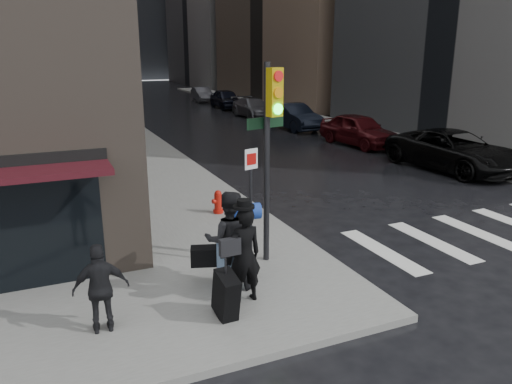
# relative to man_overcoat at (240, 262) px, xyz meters

# --- Properties ---
(ground) EXTENTS (140.00, 140.00, 0.00)m
(ground) POSITION_rel_man_overcoat_xyz_m (0.82, 0.29, -1.02)
(ground) COLOR black
(ground) RESTS_ON ground
(sidewalk_left) EXTENTS (4.00, 50.00, 0.15)m
(sidewalk_left) POSITION_rel_man_overcoat_xyz_m (0.82, 27.29, -0.95)
(sidewalk_left) COLOR slate
(sidewalk_left) RESTS_ON ground
(sidewalk_right) EXTENTS (3.00, 50.00, 0.15)m
(sidewalk_right) POSITION_rel_man_overcoat_xyz_m (14.32, 27.29, -0.95)
(sidewalk_right) COLOR slate
(sidewalk_right) RESTS_ON ground
(crosswalk) EXTENTS (8.50, 3.00, 0.01)m
(crosswalk) POSITION_rel_man_overcoat_xyz_m (8.32, 1.29, -1.02)
(crosswalk) COLOR silver
(crosswalk) RESTS_ON ground
(man_overcoat) EXTENTS (1.07, 1.08, 2.08)m
(man_overcoat) POSITION_rel_man_overcoat_xyz_m (0.00, 0.00, 0.00)
(man_overcoat) COLOR black
(man_overcoat) RESTS_ON ground
(man_jeans) EXTENTS (1.42, 1.11, 2.04)m
(man_jeans) POSITION_rel_man_overcoat_xyz_m (0.06, 0.77, 0.15)
(man_jeans) COLOR black
(man_jeans) RESTS_ON ground
(man_greycoat) EXTENTS (0.96, 0.45, 1.60)m
(man_greycoat) POSITION_rel_man_overcoat_xyz_m (-2.51, 0.08, -0.07)
(man_greycoat) COLOR black
(man_greycoat) RESTS_ON ground
(traffic_light) EXTENTS (1.08, 0.62, 4.44)m
(traffic_light) POSITION_rel_man_overcoat_xyz_m (1.31, 1.59, 1.99)
(traffic_light) COLOR black
(traffic_light) RESTS_ON ground
(fire_hydrant) EXTENTS (0.40, 0.30, 0.69)m
(fire_hydrant) POSITION_rel_man_overcoat_xyz_m (1.44, 5.35, -0.57)
(fire_hydrant) COLOR #B5150B
(fire_hydrant) RESTS_ON ground
(parked_car_0) EXTENTS (3.14, 6.02, 1.62)m
(parked_car_0) POSITION_rel_man_overcoat_xyz_m (12.35, 7.20, -0.21)
(parked_car_0) COLOR black
(parked_car_0) RESTS_ON ground
(parked_car_1) EXTENTS (2.35, 4.92, 1.62)m
(parked_car_1) POSITION_rel_man_overcoat_xyz_m (11.92, 13.28, -0.21)
(parked_car_1) COLOR #3F0C10
(parked_car_1) RESTS_ON ground
(parked_car_2) EXTENTS (1.92, 4.85, 1.57)m
(parked_car_2) POSITION_rel_man_overcoat_xyz_m (11.32, 19.36, -0.24)
(parked_car_2) COLOR black
(parked_car_2) RESTS_ON ground
(parked_car_3) EXTENTS (1.99, 4.78, 1.38)m
(parked_car_3) POSITION_rel_man_overcoat_xyz_m (11.27, 25.44, -0.33)
(parked_car_3) COLOR #48474C
(parked_car_3) RESTS_ON ground
(parked_car_4) EXTENTS (2.07, 4.65, 1.55)m
(parked_car_4) POSITION_rel_man_overcoat_xyz_m (11.42, 31.51, -0.25)
(parked_car_4) COLOR black
(parked_car_4) RESTS_ON ground
(parked_car_5) EXTENTS (1.77, 4.15, 1.33)m
(parked_car_5) POSITION_rel_man_overcoat_xyz_m (11.28, 37.59, -0.36)
(parked_car_5) COLOR #45454A
(parked_car_5) RESTS_ON ground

